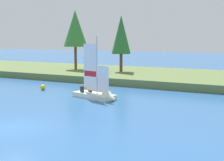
% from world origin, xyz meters
% --- Properties ---
extents(ground_plane, '(200.00, 200.00, 0.00)m').
position_xyz_m(ground_plane, '(0.00, 0.00, 0.00)').
color(ground_plane, '#2D609E').
extents(shore_bank, '(80.00, 14.66, 0.78)m').
position_xyz_m(shore_bank, '(0.00, 23.86, 0.39)').
color(shore_bank, '#5B703D').
rests_on(shore_bank, ground).
extents(shoreline_tree_left, '(3.18, 3.18, 7.80)m').
position_xyz_m(shoreline_tree_left, '(-11.79, 23.24, 6.16)').
color(shoreline_tree_left, brown).
rests_on(shoreline_tree_left, shore_bank).
extents(shoreline_tree_midleft, '(2.38, 2.38, 6.93)m').
position_xyz_m(shoreline_tree_midleft, '(-4.95, 23.18, 5.32)').
color(shoreline_tree_midleft, brown).
rests_on(shoreline_tree_midleft, shore_bank).
extents(sailboat, '(4.59, 2.50, 5.48)m').
position_xyz_m(sailboat, '(0.01, 9.48, 0.37)').
color(sailboat, silver).
rests_on(sailboat, ground).
extents(channel_buoy, '(0.52, 0.52, 0.52)m').
position_xyz_m(channel_buoy, '(-7.25, 11.10, 0.26)').
color(channel_buoy, yellow).
rests_on(channel_buoy, ground).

